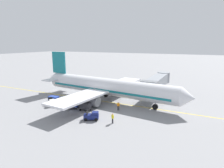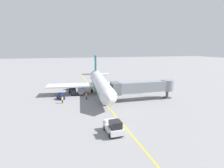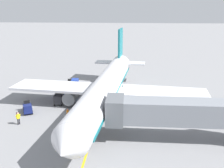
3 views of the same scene
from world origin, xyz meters
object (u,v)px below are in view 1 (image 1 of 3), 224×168
baggage_cart_second_in_train (74,104)px  baggage_cart_tail_end (54,99)px  baggage_tug_trailing (52,102)px  parked_airliner (106,87)px  baggage_tug_spare (68,104)px  baggage_cart_third_in_train (63,102)px  ground_crew_wing_walker (118,106)px  ground_crew_loader (113,118)px  jet_bridge (157,82)px  baggage_tug_lead (92,116)px  baggage_cart_front (85,106)px

baggage_cart_second_in_train → baggage_cart_tail_end: (-0.77, -5.87, 0.00)m
baggage_tug_trailing → parked_airliner: bearing=133.8°
baggage_tug_spare → baggage_cart_second_in_train: (-0.31, 1.24, 0.24)m
baggage_tug_trailing → baggage_cart_third_in_train: baggage_tug_trailing is taller
baggage_cart_second_in_train → ground_crew_wing_walker: bearing=109.0°
ground_crew_loader → baggage_cart_tail_end: bearing=-103.9°
baggage_tug_spare → parked_airliner: bearing=149.8°
ground_crew_loader → baggage_cart_third_in_train: bearing=-105.0°
jet_bridge → ground_crew_loader: size_ratio=10.19×
baggage_tug_trailing → ground_crew_loader: ground_crew_loader is taller
parked_airliner → baggage_cart_third_in_train: (7.37, -6.25, -2.24)m
parked_airliner → baggage_tug_spare: parked_airliner is taller
baggage_cart_second_in_train → baggage_cart_third_in_train: 2.86m
ground_crew_loader → baggage_tug_trailing: bearing=-99.6°
baggage_tug_spare → ground_crew_wing_walker: size_ratio=1.59×
jet_bridge → ground_crew_wing_walker: size_ratio=10.19×
baggage_tug_trailing → baggage_cart_second_in_train: 5.25m
baggage_tug_trailing → baggage_cart_tail_end: bearing=-154.1°
baggage_tug_trailing → baggage_cart_third_in_train: 2.53m
baggage_tug_spare → baggage_cart_tail_end: bearing=-103.2°
ground_crew_wing_walker → jet_bridge: bearing=163.8°
baggage_tug_lead → baggage_tug_trailing: (-2.91, -11.65, 0.00)m
parked_airliner → baggage_tug_trailing: (8.25, -8.61, -2.47)m
baggage_tug_lead → baggage_cart_third_in_train: 10.04m
baggage_cart_front → baggage_cart_second_in_train: same height
baggage_tug_spare → ground_crew_loader: ground_crew_loader is taller
baggage_tug_lead → baggage_tug_trailing: same height
jet_bridge → baggage_tug_lead: jet_bridge is taller
baggage_tug_lead → baggage_tug_spare: 8.32m
baggage_tug_lead → baggage_cart_second_in_train: size_ratio=0.94×
baggage_cart_third_in_train → ground_crew_wing_walker: (-2.63, 11.33, 0.00)m
baggage_cart_third_in_train → baggage_tug_spare: bearing=69.5°
baggage_tug_spare → baggage_cart_third_in_train: baggage_tug_spare is taller
baggage_cart_front → baggage_cart_second_in_train: 2.75m
baggage_tug_trailing → baggage_tug_spare: 3.98m
baggage_tug_lead → baggage_cart_front: baggage_tug_lead is taller
jet_bridge → baggage_tug_spare: (17.46, -13.87, -2.75)m
ground_crew_wing_walker → parked_airliner: bearing=-133.0°
parked_airliner → baggage_cart_tail_end: parked_airliner is taller
baggage_tug_lead → baggage_tug_trailing: 12.01m
jet_bridge → baggage_tug_trailing: 25.31m
jet_bridge → baggage_cart_front: size_ratio=5.84×
baggage_cart_front → baggage_cart_second_in_train: bearing=-88.8°
baggage_cart_tail_end → baggage_tug_trailing: bearing=25.9°
parked_airliner → baggage_cart_third_in_train: bearing=-40.3°
baggage_cart_front → ground_crew_wing_walker: 6.41m
baggage_cart_second_in_train → baggage_cart_third_in_train: size_ratio=1.00×
ground_crew_wing_walker → baggage_tug_lead: bearing=-17.6°
baggage_tug_spare → baggage_cart_front: 4.01m
baggage_cart_second_in_train → jet_bridge: bearing=143.6°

